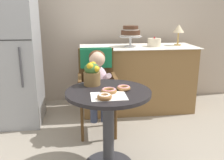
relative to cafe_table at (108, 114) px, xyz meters
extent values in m
cube|color=#B2A393|center=(0.00, 1.85, 0.84)|extent=(4.80, 0.10, 2.70)
cylinder|color=black|center=(0.00, 0.00, 0.20)|extent=(0.72, 0.72, 0.03)
cylinder|color=#333338|center=(0.00, 0.00, -0.16)|extent=(0.10, 0.10, 0.69)
cube|color=brown|center=(-0.05, 0.66, -0.04)|extent=(0.42, 0.42, 0.04)
cube|color=brown|center=(-0.05, 0.85, 0.22)|extent=(0.40, 0.04, 0.46)
cube|color=brown|center=(-0.24, 0.66, 0.08)|extent=(0.04, 0.38, 0.18)
cube|color=brown|center=(0.14, 0.66, 0.08)|extent=(0.04, 0.38, 0.18)
cube|color=#197247|center=(-0.05, 0.85, 0.34)|extent=(0.36, 0.11, 0.22)
cylinder|color=brown|center=(-0.23, 0.48, -0.28)|extent=(0.03, 0.03, 0.45)
cylinder|color=brown|center=(0.13, 0.48, -0.28)|extent=(0.03, 0.03, 0.45)
cylinder|color=brown|center=(-0.23, 0.84, -0.28)|extent=(0.03, 0.03, 0.45)
cylinder|color=brown|center=(0.13, 0.84, -0.28)|extent=(0.03, 0.03, 0.45)
ellipsoid|color=silver|center=(-0.05, 0.64, 0.14)|extent=(0.22, 0.16, 0.30)
sphere|color=#E0B293|center=(-0.05, 0.63, 0.36)|extent=(0.17, 0.17, 0.17)
ellipsoid|color=#4C2D19|center=(-0.05, 0.65, 0.38)|extent=(0.17, 0.17, 0.14)
cylinder|color=silver|center=(-0.14, 0.55, 0.19)|extent=(0.08, 0.23, 0.13)
sphere|color=#E0B293|center=(-0.13, 0.47, 0.12)|extent=(0.06, 0.06, 0.06)
cylinder|color=silver|center=(0.05, 0.55, 0.19)|extent=(0.08, 0.23, 0.13)
sphere|color=#E0B293|center=(0.04, 0.47, 0.12)|extent=(0.06, 0.06, 0.06)
cylinder|color=#3F4760|center=(-0.10, 0.56, 0.03)|extent=(0.09, 0.22, 0.09)
cylinder|color=#3F4760|center=(-0.10, 0.45, -0.14)|extent=(0.08, 0.08, 0.26)
cylinder|color=#3F4760|center=(0.01, 0.56, 0.03)|extent=(0.09, 0.22, 0.09)
cylinder|color=#3F4760|center=(0.01, 0.45, -0.14)|extent=(0.08, 0.08, 0.26)
cube|color=white|center=(-0.01, -0.14, 0.21)|extent=(0.28, 0.22, 0.00)
torus|color=#AD7542|center=(0.13, 0.01, 0.23)|extent=(0.12, 0.12, 0.03)
torus|color=pink|center=(0.13, 0.01, 0.24)|extent=(0.10, 0.10, 0.02)
torus|color=#936033|center=(-0.05, -0.20, 0.23)|extent=(0.11, 0.11, 0.04)
torus|color=white|center=(-0.05, -0.20, 0.24)|extent=(0.10, 0.10, 0.02)
torus|color=#936033|center=(0.00, -0.05, 0.23)|extent=(0.13, 0.13, 0.03)
torus|color=pink|center=(0.00, -0.05, 0.24)|extent=(0.12, 0.12, 0.02)
cylinder|color=brown|center=(-0.13, 0.19, 0.27)|extent=(0.15, 0.15, 0.12)
ellipsoid|color=#38662D|center=(-0.13, 0.19, 0.36)|extent=(0.14, 0.14, 0.10)
sphere|color=gold|center=(-0.08, 0.18, 0.36)|extent=(0.06, 0.06, 0.06)
sphere|color=gold|center=(-0.11, 0.21, 0.39)|extent=(0.05, 0.05, 0.05)
sphere|color=gold|center=(-0.13, 0.22, 0.39)|extent=(0.06, 0.06, 0.06)
sphere|color=gold|center=(-0.15, 0.19, 0.35)|extent=(0.05, 0.05, 0.05)
sphere|color=gold|center=(-0.15, 0.17, 0.37)|extent=(0.06, 0.06, 0.06)
sphere|color=gold|center=(-0.14, 0.15, 0.39)|extent=(0.06, 0.06, 0.06)
sphere|color=gold|center=(-0.09, 0.15, 0.37)|extent=(0.05, 0.05, 0.05)
cube|color=olive|center=(0.55, 1.30, -0.06)|extent=(1.50, 0.56, 0.90)
cube|color=white|center=(0.55, 1.30, 0.39)|extent=(1.56, 0.62, 0.01)
cylinder|color=silver|center=(0.44, 1.30, 0.40)|extent=(0.16, 0.16, 0.01)
cylinder|color=silver|center=(0.44, 1.30, 0.46)|extent=(0.03, 0.03, 0.12)
cylinder|color=silver|center=(0.44, 1.30, 0.53)|extent=(0.30, 0.30, 0.01)
cylinder|color=#4C2D1E|center=(0.44, 1.30, 0.57)|extent=(0.26, 0.25, 0.08)
cylinder|color=white|center=(0.44, 1.30, 0.54)|extent=(0.26, 0.26, 0.01)
cylinder|color=#4C2D1E|center=(0.44, 1.30, 0.63)|extent=(0.20, 0.20, 0.06)
cylinder|color=white|center=(0.44, 1.30, 0.61)|extent=(0.21, 0.21, 0.01)
cylinder|color=beige|center=(0.76, 1.27, 0.44)|extent=(0.18, 0.18, 0.11)
sphere|color=red|center=(0.76, 1.27, 0.51)|extent=(0.02, 0.02, 0.02)
cylinder|color=#B28C47|center=(1.11, 1.33, 0.40)|extent=(0.09, 0.09, 0.01)
cylinder|color=#B28C47|center=(1.11, 1.33, 0.49)|extent=(0.02, 0.02, 0.16)
cone|color=beige|center=(1.11, 1.33, 0.62)|extent=(0.15, 0.15, 0.11)
cube|color=#9EA0A5|center=(-1.05, 1.10, 0.34)|extent=(0.64, 0.60, 1.70)
cube|color=black|center=(-1.05, 0.80, 0.55)|extent=(0.63, 0.01, 0.01)
cylinder|color=#3F3F44|center=(-0.87, 0.79, 0.26)|extent=(0.02, 0.02, 0.45)
camera|label=1|loc=(-0.22, -1.97, 0.86)|focal=40.00mm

